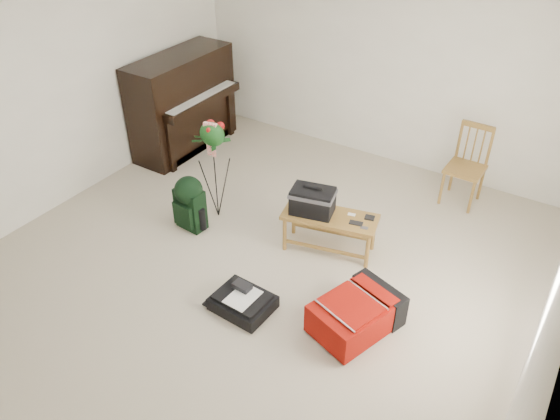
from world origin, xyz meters
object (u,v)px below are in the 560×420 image
Objects in this scene: bench at (319,204)px; green_backpack at (189,201)px; flower_stand at (215,171)px; black_duffel at (243,301)px; dining_chair at (466,166)px; piano at (183,105)px; red_suitcase at (359,310)px.

bench is 1.62× the size of green_backpack.
green_backpack is at bearing -174.08° from bench.
bench is at bearing -5.20° from flower_stand.
flower_stand reaches higher than black_duffel.
flower_stand is at bearing -139.64° from dining_chair.
flower_stand reaches higher than bench.
bench is 1.09× the size of dining_chair.
piano reaches higher than bench.
bench reaches higher than red_suitcase.
piano reaches higher than flower_stand.
red_suitcase is 2.16m from flower_stand.
piano reaches higher than black_duffel.
flower_stand is (-2.16, -1.75, 0.12)m from dining_chair.
flower_stand reaches higher than green_backpack.
bench is 1.15× the size of red_suitcase.
bench is 1.38m from green_backpack.
dining_chair is at bearing 71.22° from black_duffel.
bench is at bearing -19.97° from piano.
bench is at bearing -119.62° from dining_chair.
piano is at bearing -167.42° from dining_chair.
green_backpack is at bearing -119.62° from flower_stand.
red_suitcase is at bearing -29.14° from flower_stand.
green_backpack is 0.41m from flower_stand.
green_backpack is at bearing -170.24° from red_suitcase.
piano is 2.83× the size of black_duffel.
bench is 1.23m from black_duffel.
red_suitcase is at bearing -3.91° from green_backpack.
piano is 1.29× the size of flower_stand.
flower_stand is (-1.19, -0.13, 0.06)m from bench.
green_backpack reaches higher than red_suitcase.
flower_stand reaches higher than red_suitcase.
piano is 2.45× the size of green_backpack.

